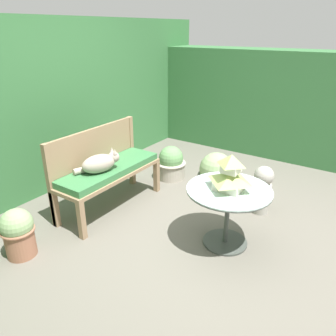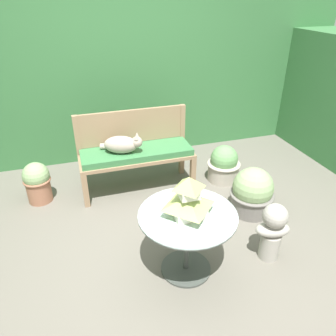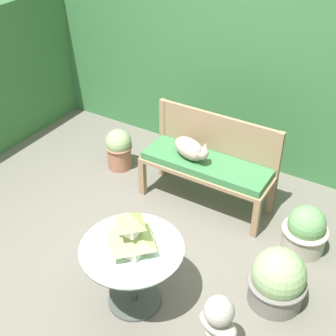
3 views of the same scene
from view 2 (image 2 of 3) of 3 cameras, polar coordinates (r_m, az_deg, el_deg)
The scene contains 11 objects.
ground at distance 3.24m, azimuth -0.78°, elevation -12.28°, with size 30.00×30.00×0.00m, color #666056.
foliage_hedge_back at distance 4.86m, azimuth -9.17°, elevation 15.55°, with size 6.40×0.89×2.07m, color #38703D.
garden_bench at distance 3.79m, azimuth -5.47°, elevation 2.18°, with size 1.31×0.46×0.52m.
bench_backrest at distance 3.89m, azimuth -6.30°, elevation 6.38°, with size 1.31×0.06×0.92m.
cat at distance 3.66m, azimuth -7.98°, elevation 4.10°, with size 0.45×0.35×0.23m.
patio_table at distance 2.65m, azimuth 3.38°, elevation -10.12°, with size 0.78×0.78×0.59m.
pagoda_birdhouse at distance 2.50m, azimuth 3.55°, elevation -5.38°, with size 0.32×0.32×0.33m.
garden_bust at distance 3.01m, azimuth 17.77°, elevation -10.13°, with size 0.33×0.23×0.56m.
potted_plant_table_far at distance 3.59m, azimuth 14.46°, elevation -4.16°, with size 0.47×0.47×0.51m.
potted_plant_bench_right at distance 4.11m, azimuth 9.68°, elevation 0.58°, with size 0.42×0.42×0.46m.
potted_plant_patio_mid at distance 3.91m, azimuth -21.80°, elevation -2.24°, with size 0.30×0.30×0.47m.
Camera 2 is at (-0.69, -2.33, 2.14)m, focal length 35.00 mm.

